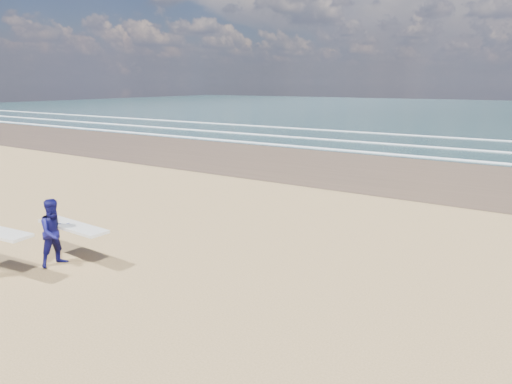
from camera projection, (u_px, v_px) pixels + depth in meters
The scene contains 1 object.
surfer_far at pixel (57, 232), 11.09m from camera, with size 2.22×1.10×1.67m.
Camera 1 is at (11.25, -5.18, 4.39)m, focal length 32.00 mm.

